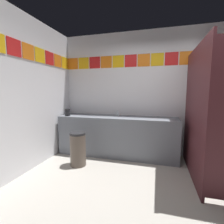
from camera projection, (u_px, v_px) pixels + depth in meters
The scene contains 8 objects.
ground_plane at pixel (163, 198), 2.19m from camera, with size 10.09×10.09×0.00m, color #B2ADA3.
wall_back at pixel (163, 93), 3.59m from camera, with size 4.59×0.09×2.73m.
wall_side at pixel (15, 94), 2.64m from camera, with size 0.09×3.20×2.73m.
vanity_counter at pixel (117, 136), 3.64m from camera, with size 2.58×0.60×0.86m.
faucet_center at pixel (118, 114), 3.66m from camera, with size 0.04×0.10×0.14m.
soap_dispenser at pixel (68, 112), 3.70m from camera, with size 0.09×0.09×0.16m.
stall_divider at pixel (210, 115), 2.41m from camera, with size 0.92×1.59×2.13m.
trash_bin at pixel (78, 149), 3.12m from camera, with size 0.30×0.30×0.65m.
Camera 1 is at (-0.11, -2.14, 1.41)m, focal length 26.25 mm.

